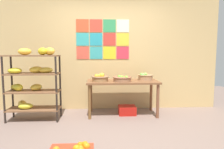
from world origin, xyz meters
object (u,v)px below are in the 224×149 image
(fruit_basket_right, at_px, (122,79))
(produce_crate_under_table, at_px, (127,110))
(display_table, at_px, (123,85))
(fruit_basket_left, at_px, (100,78))
(banana_shelf_unit, at_px, (32,79))
(fruit_basket_back_right, at_px, (145,77))

(fruit_basket_right, distance_m, produce_crate_under_table, 0.71)
(fruit_basket_right, height_order, produce_crate_under_table, fruit_basket_right)
(fruit_basket_right, xyz_separation_m, produce_crate_under_table, (0.12, 0.10, -0.70))
(display_table, distance_m, fruit_basket_left, 0.51)
(banana_shelf_unit, height_order, fruit_basket_back_right, banana_shelf_unit)
(fruit_basket_back_right, xyz_separation_m, produce_crate_under_table, (-0.39, -0.07, -0.71))
(fruit_basket_back_right, bearing_deg, fruit_basket_right, -161.37)
(banana_shelf_unit, xyz_separation_m, display_table, (1.80, 0.23, -0.17))
(display_table, xyz_separation_m, fruit_basket_back_right, (0.49, 0.07, 0.17))
(display_table, distance_m, fruit_basket_right, 0.18)
(fruit_basket_right, bearing_deg, fruit_basket_left, 174.45)
(banana_shelf_unit, xyz_separation_m, produce_crate_under_table, (1.90, 0.23, -0.72))
(fruit_basket_right, xyz_separation_m, fruit_basket_back_right, (0.51, 0.17, 0.02))
(display_table, relative_size, fruit_basket_right, 3.85)
(display_table, height_order, produce_crate_under_table, display_table)
(fruit_basket_left, distance_m, fruit_basket_right, 0.46)
(display_table, bearing_deg, produce_crate_under_table, -0.54)
(display_table, height_order, fruit_basket_right, fruit_basket_right)
(display_table, bearing_deg, fruit_basket_right, -100.90)
(banana_shelf_unit, height_order, display_table, banana_shelf_unit)
(fruit_basket_right, bearing_deg, produce_crate_under_table, 39.52)
(fruit_basket_left, relative_size, fruit_basket_back_right, 1.11)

